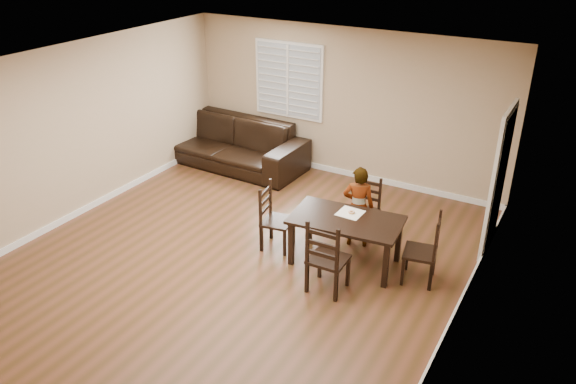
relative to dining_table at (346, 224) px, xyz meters
The scene contains 11 objects.
ground 1.65m from the dining_table, 149.75° to the right, with size 7.00×7.00×0.00m, color brown.
room 1.86m from the dining_table, 155.24° to the right, with size 6.04×7.04×2.72m.
dining_table is the anchor object (origin of this frame).
chair_near 0.96m from the dining_table, 95.19° to the left, with size 0.41×0.38×0.90m.
chair_far 0.81m from the dining_table, 84.94° to the right, with size 0.48×0.45×1.04m.
chair_left 1.15m from the dining_table, behind, with size 0.48×0.50×0.98m.
chair_right 1.15m from the dining_table, ahead, with size 0.49×0.51×0.98m.
child 0.54m from the dining_table, 95.78° to the left, with size 0.45×0.30×1.23m, color gray.
napkin 0.19m from the dining_table, 95.78° to the left, with size 0.33×0.33×0.00m, color silver.
donut 0.20m from the dining_table, 89.44° to the left, with size 0.09×0.09×0.03m.
sofa 4.01m from the dining_table, 148.63° to the left, with size 3.04×1.19×0.89m, color black.
Camera 1 is at (3.93, -5.36, 4.33)m, focal length 35.00 mm.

